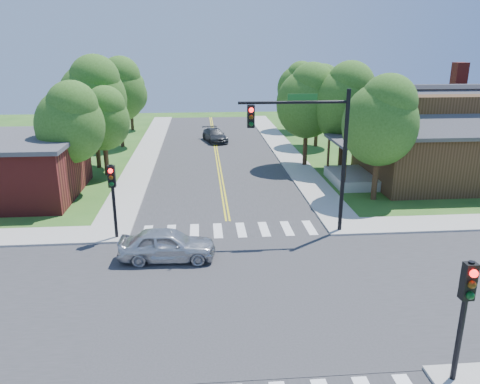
{
  "coord_description": "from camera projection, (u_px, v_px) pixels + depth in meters",
  "views": [
    {
      "loc": [
        -1.36,
        -16.09,
        9.22
      ],
      "look_at": [
        0.51,
        5.87,
        2.2
      ],
      "focal_mm": 35.0,
      "sensor_mm": 36.0,
      "label": 1
    }
  ],
  "objects": [
    {
      "name": "ground",
      "position": [
        240.0,
        292.0,
        18.18
      ],
      "size": [
        100.0,
        100.0,
        0.0
      ],
      "primitive_type": "plane",
      "color": "#29551A",
      "rests_on": "ground"
    },
    {
      "name": "road_ns",
      "position": [
        240.0,
        291.0,
        18.18
      ],
      "size": [
        10.0,
        90.0,
        0.04
      ],
      "primitive_type": "cube",
      "color": "#2D2D30",
      "rests_on": "ground"
    },
    {
      "name": "road_ew",
      "position": [
        240.0,
        291.0,
        18.17
      ],
      "size": [
        90.0,
        10.0,
        0.04
      ],
      "primitive_type": "cube",
      "color": "#2D2D30",
      "rests_on": "ground"
    },
    {
      "name": "intersection_patch",
      "position": [
        240.0,
        292.0,
        18.18
      ],
      "size": [
        10.2,
        10.2,
        0.06
      ],
      "primitive_type": "cube",
      "color": "#2D2D30",
      "rests_on": "ground"
    },
    {
      "name": "sidewalk_ne",
      "position": [
        435.0,
        173.0,
        34.46
      ],
      "size": [
        40.0,
        40.0,
        0.14
      ],
      "color": "#9E9B93",
      "rests_on": "ground"
    },
    {
      "name": "crosswalk_north",
      "position": [
        230.0,
        230.0,
        24.05
      ],
      "size": [
        8.85,
        2.0,
        0.01
      ],
      "color": "white",
      "rests_on": "ground"
    },
    {
      "name": "centerline",
      "position": [
        240.0,
        291.0,
        18.17
      ],
      "size": [
        0.3,
        90.0,
        0.01
      ],
      "color": "yellow",
      "rests_on": "ground"
    },
    {
      "name": "signal_mast_ne",
      "position": [
        311.0,
        139.0,
        22.33
      ],
      "size": [
        5.3,
        0.42,
        7.2
      ],
      "color": "black",
      "rests_on": "ground"
    },
    {
      "name": "signal_pole_se",
      "position": [
        466.0,
        300.0,
        12.49
      ],
      "size": [
        0.34,
        0.42,
        3.8
      ],
      "color": "black",
      "rests_on": "ground"
    },
    {
      "name": "signal_pole_nw",
      "position": [
        113.0,
        188.0,
        22.22
      ],
      "size": [
        0.34,
        0.42,
        3.8
      ],
      "color": "black",
      "rests_on": "ground"
    },
    {
      "name": "house_ne",
      "position": [
        442.0,
        134.0,
        31.91
      ],
      "size": [
        13.05,
        8.8,
        7.11
      ],
      "color": "#372513",
      "rests_on": "ground"
    },
    {
      "name": "tree_e_a",
      "position": [
        382.0,
        119.0,
        27.44
      ],
      "size": [
        4.49,
        4.27,
        7.64
      ],
      "color": "#382314",
      "rests_on": "ground"
    },
    {
      "name": "tree_e_b",
      "position": [
        346.0,
        100.0,
        34.02
      ],
      "size": [
        4.77,
        4.53,
        8.11
      ],
      "color": "#382314",
      "rests_on": "ground"
    },
    {
      "name": "tree_e_c",
      "position": [
        319.0,
        93.0,
        42.42
      ],
      "size": [
        4.44,
        4.21,
        7.54
      ],
      "color": "#382314",
      "rests_on": "ground"
    },
    {
      "name": "tree_e_d",
      "position": [
        298.0,
        85.0,
        50.38
      ],
      "size": [
        4.4,
        4.18,
        7.48
      ],
      "color": "#382314",
      "rests_on": "ground"
    },
    {
      "name": "tree_w_a",
      "position": [
        71.0,
        121.0,
        28.7
      ],
      "size": [
        4.21,
        4.0,
        7.16
      ],
      "color": "#382314",
      "rests_on": "ground"
    },
    {
      "name": "tree_w_b",
      "position": [
        93.0,
        95.0,
        34.71
      ],
      "size": [
        5.02,
        4.77,
        8.53
      ],
      "color": "#382314",
      "rests_on": "ground"
    },
    {
      "name": "tree_w_c",
      "position": [
        119.0,
        88.0,
        42.12
      ],
      "size": [
        4.83,
        4.59,
        8.22
      ],
      "color": "#382314",
      "rests_on": "ground"
    },
    {
      "name": "tree_w_d",
      "position": [
        131.0,
        92.0,
        50.99
      ],
      "size": [
        3.72,
        3.54,
        6.33
      ],
      "color": "#382314",
      "rests_on": "ground"
    },
    {
      "name": "tree_house",
      "position": [
        308.0,
        99.0,
        35.17
      ],
      "size": [
        4.68,
        4.44,
        7.95
      ],
      "color": "#382314",
      "rests_on": "ground"
    },
    {
      "name": "tree_bldg",
      "position": [
        104.0,
        117.0,
        33.14
      ],
      "size": [
        3.8,
        3.61,
        6.47
      ],
      "color": "#382314",
      "rests_on": "ground"
    },
    {
      "name": "car_silver",
      "position": [
        167.0,
        245.0,
        20.62
      ],
      "size": [
        2.08,
        4.39,
        1.45
      ],
      "primitive_type": "imported",
      "rotation": [
        0.0,
        0.0,
        1.53
      ],
      "color": "silver",
      "rests_on": "ground"
    },
    {
      "name": "car_dgrey",
      "position": [
        215.0,
        136.0,
        45.68
      ],
      "size": [
        3.77,
        5.1,
        1.24
      ],
      "primitive_type": "imported",
      "rotation": [
        0.0,
        0.0,
        0.25
      ],
      "color": "#303235",
      "rests_on": "ground"
    }
  ]
}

